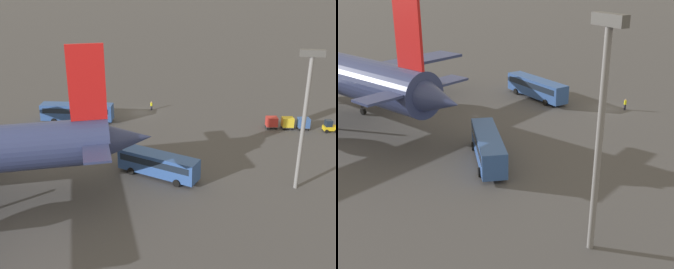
# 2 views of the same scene
# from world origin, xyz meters

# --- Properties ---
(ground_plane) EXTENTS (600.00, 600.00, 0.00)m
(ground_plane) POSITION_xyz_m (0.00, 0.00, 0.00)
(ground_plane) COLOR #424244
(shuttle_bus_near) EXTENTS (13.10, 3.76, 3.33)m
(shuttle_bus_near) POSITION_xyz_m (10.45, 6.42, 1.99)
(shuttle_bus_near) COLOR #2D5199
(shuttle_bus_near) RESTS_ON ground
(shuttle_bus_far) EXTENTS (11.58, 6.47, 3.29)m
(shuttle_bus_far) POSITION_xyz_m (-7.59, 25.27, 1.97)
(shuttle_bus_far) COLOR #2D5199
(shuttle_bus_far) RESTS_ON ground
(worker_person) EXTENTS (0.38, 0.38, 1.74)m
(worker_person) POSITION_xyz_m (-1.68, -1.91, 0.87)
(worker_person) COLOR #1E1E2D
(worker_person) RESTS_ON ground
(light_pole) EXTENTS (2.80, 0.70, 17.79)m
(light_pole) POSITION_xyz_m (-25.62, 25.83, 10.89)
(light_pole) COLOR slate
(light_pole) RESTS_ON ground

